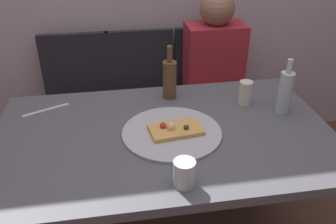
{
  "coord_description": "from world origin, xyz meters",
  "views": [
    {
      "loc": [
        -0.2,
        -1.29,
        1.6
      ],
      "look_at": [
        0.03,
        0.08,
        0.79
      ],
      "focal_mm": 38.55,
      "sensor_mm": 36.0,
      "label": 1
    }
  ],
  "objects": [
    {
      "name": "chair_middle",
      "position": [
        -0.01,
        0.84,
        0.51
      ],
      "size": [
        0.44,
        0.44,
        0.9
      ],
      "rotation": [
        0.0,
        0.0,
        3.14
      ],
      "color": "black",
      "rests_on": "ground_plane"
    },
    {
      "name": "pizza_tray",
      "position": [
        0.03,
        -0.02,
        0.75
      ],
      "size": [
        0.43,
        0.43,
        0.01
      ],
      "primitive_type": "cylinder",
      "color": "#ADADB2",
      "rests_on": "dining_table"
    },
    {
      "name": "tumbler_far",
      "position": [
        0.01,
        -0.34,
        0.79
      ],
      "size": [
        0.08,
        0.08,
        0.1
      ],
      "primitive_type": "cylinder",
      "color": "#B7C6BC",
      "rests_on": "dining_table"
    },
    {
      "name": "pizza_slice_last",
      "position": [
        0.04,
        -0.02,
        0.77
      ],
      "size": [
        0.23,
        0.16,
        0.05
      ],
      "color": "tan",
      "rests_on": "pizza_tray"
    },
    {
      "name": "guest_in_sweater",
      "position": [
        0.44,
        0.69,
        0.64
      ],
      "size": [
        0.36,
        0.56,
        1.17
      ],
      "rotation": [
        0.0,
        0.0,
        3.14
      ],
      "color": "maroon",
      "rests_on": "ground_plane"
    },
    {
      "name": "chair_right",
      "position": [
        0.44,
        0.84,
        0.51
      ],
      "size": [
        0.44,
        0.44,
        0.9
      ],
      "rotation": [
        0.0,
        0.0,
        3.14
      ],
      "color": "black",
      "rests_on": "ground_plane"
    },
    {
      "name": "chair_left",
      "position": [
        -0.43,
        0.84,
        0.51
      ],
      "size": [
        0.44,
        0.44,
        0.9
      ],
      "rotation": [
        0.0,
        0.0,
        3.14
      ],
      "color": "black",
      "rests_on": "ground_plane"
    },
    {
      "name": "dining_table",
      "position": [
        0.0,
        0.0,
        0.66
      ],
      "size": [
        1.46,
        0.89,
        0.74
      ],
      "color": "#4C4C51",
      "rests_on": "ground_plane"
    },
    {
      "name": "wine_bottle",
      "position": [
        0.58,
        0.09,
        0.85
      ],
      "size": [
        0.06,
        0.06,
        0.26
      ],
      "color": "#B2BCC1",
      "rests_on": "dining_table"
    },
    {
      "name": "beer_bottle",
      "position": [
        0.07,
        0.32,
        0.85
      ],
      "size": [
        0.07,
        0.07,
        0.27
      ],
      "color": "brown",
      "rests_on": "dining_table"
    },
    {
      "name": "tumbler_near",
      "position": [
        0.43,
        0.19,
        0.8
      ],
      "size": [
        0.06,
        0.06,
        0.12
      ],
      "primitive_type": "cylinder",
      "color": "beige",
      "rests_on": "dining_table"
    },
    {
      "name": "table_knife",
      "position": [
        -0.53,
        0.28,
        0.75
      ],
      "size": [
        0.21,
        0.11,
        0.01
      ],
      "primitive_type": "cube",
      "rotation": [
        0.0,
        0.0,
        0.42
      ],
      "color": "#B7B7BC",
      "rests_on": "dining_table"
    }
  ]
}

